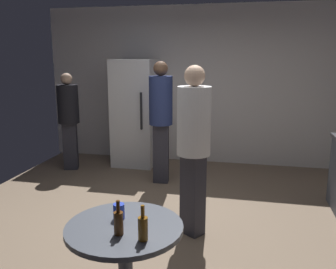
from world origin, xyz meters
name	(u,v)px	position (x,y,z in m)	size (l,w,h in m)	color
ground_plane	(159,229)	(0.00, 0.00, -0.05)	(5.20, 5.20, 0.10)	#7A6651
wall_back	(195,86)	(0.00, 2.63, 1.35)	(5.32, 0.06, 2.70)	silver
refrigerator	(135,113)	(-0.96, 2.20, 0.90)	(0.70, 0.68, 1.80)	white
foreground_table	(125,239)	(0.12, -1.48, 0.63)	(0.80, 0.80, 0.73)	#4C515B
beer_bottle_amber	(143,228)	(0.30, -1.64, 0.82)	(0.06, 0.06, 0.23)	#8C5919
beer_bottle_brown	(119,222)	(0.13, -1.61, 0.82)	(0.06, 0.06, 0.23)	#593314
plastic_cup_blue	(119,211)	(0.05, -1.39, 0.79)	(0.08, 0.08, 0.11)	blue
person_in_white_shirt	(194,138)	(0.39, -0.10, 1.04)	(0.47, 0.47, 1.77)	#2D2D38
person_in_black_shirt	(69,114)	(-1.93, 1.69, 0.93)	(0.43, 0.43, 1.59)	#2D2D38
person_in_navy_shirt	(161,113)	(-0.31, 1.38, 1.05)	(0.37, 0.37, 1.79)	#2D2D38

